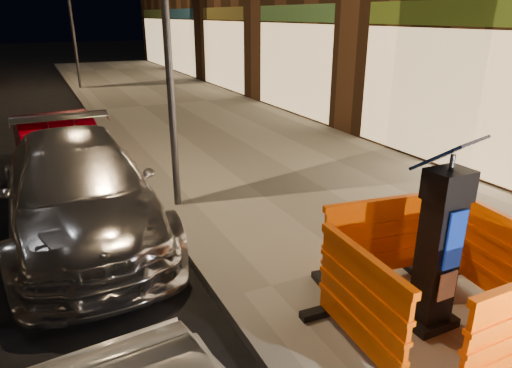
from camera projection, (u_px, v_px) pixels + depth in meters
name	position (u px, v px, depth m)	size (l,w,h in m)	color
ground_plane	(232.00, 307.00, 5.42)	(120.00, 120.00, 0.00)	black
sidewalk	(422.00, 248.00, 6.63)	(6.00, 60.00, 0.15)	gray
kerb	(232.00, 302.00, 5.39)	(0.30, 60.00, 0.15)	slate
parking_kiosk	(440.00, 242.00, 4.57)	(0.61, 0.61, 1.95)	black
barrier_back	(374.00, 241.00, 5.52)	(1.39, 0.57, 1.09)	#FB5200
barrier_kerbside	(360.00, 303.00, 4.33)	(1.39, 0.57, 1.09)	#FB5200
barrier_bldgside	(496.00, 259.00, 5.11)	(1.39, 0.57, 1.09)	#FB5200
car_silver	(86.00, 233.00, 7.25)	(2.12, 5.20, 1.51)	#9F9FA3
car_red	(65.00, 182.00, 9.45)	(1.42, 4.07, 1.34)	#A20011
street_lamp_mid	(166.00, 23.00, 6.95)	(0.12, 0.12, 6.00)	#3F3F44
street_lamp_far	(71.00, 17.00, 19.58)	(0.12, 0.12, 6.00)	#3F3F44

